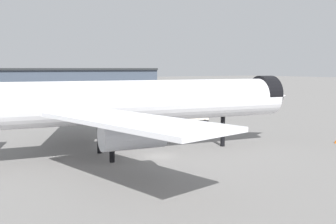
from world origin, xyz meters
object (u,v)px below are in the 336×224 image
at_px(traffic_cone_near_nose, 336,141).
at_px(traffic_cone_wingtip, 107,121).
at_px(airliner_near_gate, 121,103).
at_px(service_truck_front, 195,116).

xyz_separation_m(traffic_cone_near_nose, traffic_cone_wingtip, (-21.43, 42.16, -0.05)).
bearing_deg(airliner_near_gate, traffic_cone_wingtip, 77.26).
distance_m(traffic_cone_near_nose, traffic_cone_wingtip, 47.30).
relative_size(service_truck_front, traffic_cone_near_nose, 7.41).
bearing_deg(service_truck_front, traffic_cone_near_nose, -51.02).
height_order(airliner_near_gate, traffic_cone_near_nose, airliner_near_gate).
height_order(airliner_near_gate, service_truck_front, airliner_near_gate).
bearing_deg(airliner_near_gate, traffic_cone_near_nose, -9.40).
height_order(traffic_cone_near_nose, traffic_cone_wingtip, traffic_cone_near_nose).
distance_m(service_truck_front, traffic_cone_near_nose, 31.74).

